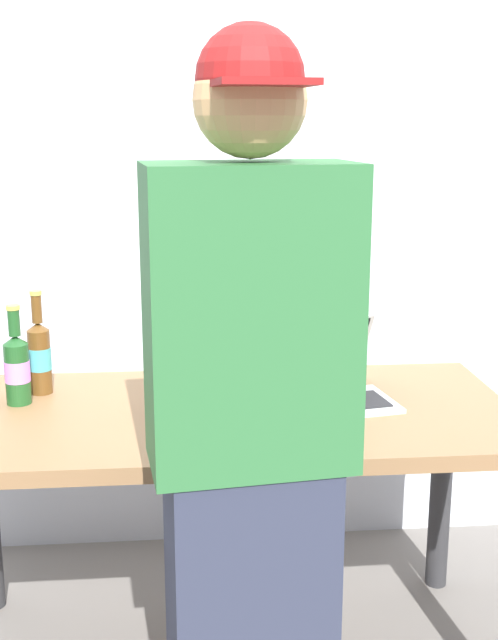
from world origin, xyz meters
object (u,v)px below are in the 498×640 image
at_px(coffee_mug, 181,389).
at_px(person_figure, 250,455).
at_px(beer_bottle_amber, 17,367).
at_px(laptop, 329,379).
at_px(beer_bottle_green, 39,355).

bearing_deg(coffee_mug, person_figure, -77.52).
bearing_deg(beer_bottle_amber, laptop, -1.75).
distance_m(laptop, coffee_mug, 0.42).
distance_m(laptop, beer_bottle_green, 0.83).
height_order(laptop, beer_bottle_amber, beer_bottle_amber).
distance_m(beer_bottle_amber, person_figure, 0.90).
distance_m(beer_bottle_green, person_figure, 0.94).
relative_size(beer_bottle_green, beer_bottle_amber, 1.08).
distance_m(laptop, beer_bottle_amber, 0.87).
bearing_deg(coffee_mug, beer_bottle_green, 158.73).
relative_size(person_figure, coffee_mug, 14.14).
bearing_deg(beer_bottle_green, coffee_mug, -21.27).
relative_size(laptop, beer_bottle_green, 1.29).
relative_size(laptop, person_figure, 0.23).
distance_m(laptop, person_figure, 0.72).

